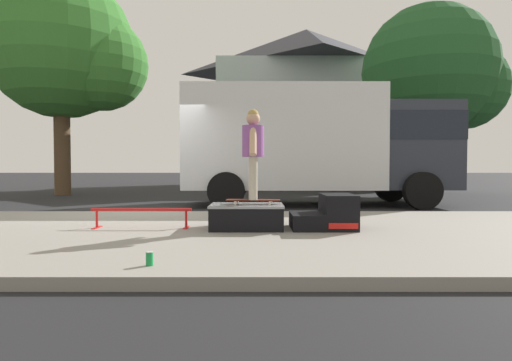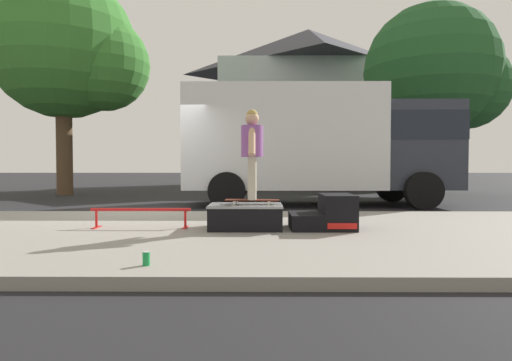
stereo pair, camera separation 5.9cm
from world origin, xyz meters
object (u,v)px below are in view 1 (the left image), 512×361
at_px(kicker_ramp, 328,214).
at_px(skater_kid, 253,147).
at_px(soda_can, 149,259).
at_px(box_truck, 318,141).
at_px(grind_rail, 141,213).
at_px(skate_box, 247,216).
at_px(street_tree_main, 436,75).
at_px(street_tree_neighbour, 69,50).
at_px(skateboard, 253,200).

bearing_deg(kicker_ramp, skater_kid, 178.02).
bearing_deg(soda_can, box_truck, 70.31).
bearing_deg(grind_rail, box_truck, 56.29).
bearing_deg(skate_box, skater_kid, 21.82).
relative_size(kicker_ramp, street_tree_main, 0.13).
distance_m(box_truck, street_tree_neighbour, 9.96).
bearing_deg(street_tree_main, box_truck, -138.76).
xyz_separation_m(skateboard, street_tree_neighbour, (-6.71, 9.03, 4.71)).
height_order(skateboard, box_truck, box_truck).
relative_size(skateboard, soda_can, 6.29).
height_order(kicker_ramp, street_tree_neighbour, street_tree_neighbour).
bearing_deg(skate_box, skateboard, 21.82).
relative_size(kicker_ramp, box_truck, 0.13).
height_order(grind_rail, skateboard, skateboard).
bearing_deg(street_tree_neighbour, skate_box, -53.88).
bearing_deg(street_tree_neighbour, soda_can, -62.91).
bearing_deg(skater_kid, soda_can, -111.80).
distance_m(kicker_ramp, street_tree_neighbour, 12.92).
xyz_separation_m(box_truck, street_tree_main, (5.04, 4.41, 2.75)).
relative_size(skate_box, box_truck, 0.15).
distance_m(kicker_ramp, box_truck, 5.27).
xyz_separation_m(soda_can, box_truck, (2.62, 7.31, 1.52)).
distance_m(grind_rail, box_truck, 6.16).
xyz_separation_m(box_truck, street_tree_neighbour, (-8.40, 4.01, 3.53)).
xyz_separation_m(street_tree_main, street_tree_neighbour, (-13.44, -0.41, 0.78)).
bearing_deg(kicker_ramp, skate_box, 179.98).
xyz_separation_m(skate_box, skater_kid, (0.09, 0.04, 1.00)).
bearing_deg(street_tree_main, skate_box, -125.79).
distance_m(skater_kid, box_truck, 5.31).
height_order(skate_box, grind_rail, skate_box).
bearing_deg(grind_rail, soda_can, -72.82).
height_order(skateboard, soda_can, skateboard).
relative_size(street_tree_main, street_tree_neighbour, 0.88).
height_order(skater_kid, street_tree_neighbour, street_tree_neighbour).
distance_m(skateboard, box_truck, 5.43).
bearing_deg(skateboard, skater_kid, -45.00).
distance_m(skate_box, skater_kid, 1.00).
distance_m(skateboard, street_tree_neighbour, 12.19).
height_order(grind_rail, street_tree_main, street_tree_main).
bearing_deg(kicker_ramp, grind_rail, 178.71).
relative_size(skater_kid, street_tree_main, 0.19).
distance_m(kicker_ramp, soda_can, 3.02).
bearing_deg(box_truck, street_tree_main, 41.24).
height_order(skate_box, kicker_ramp, kicker_ramp).
bearing_deg(skateboard, soda_can, -111.80).
xyz_separation_m(skater_kid, street_tree_main, (6.73, 9.43, 3.14)).
relative_size(skate_box, street_tree_neighbour, 0.13).
xyz_separation_m(skate_box, street_tree_neighbour, (-6.61, 9.06, 4.93)).
relative_size(kicker_ramp, grind_rail, 0.62).
xyz_separation_m(grind_rail, box_truck, (3.33, 4.99, 1.36)).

